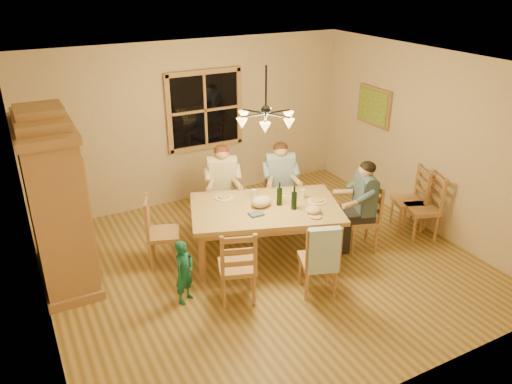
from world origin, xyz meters
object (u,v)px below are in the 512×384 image
chandelier (266,118)px  wine_bottle_b (294,198)px  adult_slate_man (364,195)px  child (184,272)px  chair_near_left (237,277)px  chair_spare_front (421,218)px  chair_far_left (223,208)px  adult_plaid_man (280,173)px  chair_end_right (361,229)px  wine_bottle_a (279,194)px  armoire (57,206)px  chair_end_left (164,243)px  chair_near_right (318,270)px  chair_spare_back (407,210)px  chair_far_right (280,205)px  adult_woman (222,177)px  dining_table (265,213)px

chandelier → wine_bottle_b: (0.43, -0.01, -1.15)m
adult_slate_man → child: adult_slate_man is taller
chair_near_left → chair_spare_front: bearing=21.4°
chair_far_left → adult_plaid_man: bearing=180.0°
chair_end_right → wine_bottle_a: size_ratio=3.00×
armoire → chair_end_left: size_ratio=2.32×
chair_near_right → child: 1.64m
chair_spare_front → chair_end_left: bearing=93.4°
armoire → chair_spare_back: 5.03m
adult_slate_man → chair_end_right: bearing=0.0°
chair_far_right → chair_end_left: 2.02m
chair_far_left → chair_far_right: size_ratio=1.00×
chair_far_left → chair_spare_back: size_ratio=1.00×
chair_near_left → adult_slate_man: adult_slate_man is taller
chair_far_right → chair_spare_front: size_ratio=1.00×
chair_far_left → wine_bottle_a: 1.31m
armoire → adult_woman: 2.42m
chair_far_right → adult_woman: 1.04m
chair_near_right → adult_slate_man: bearing=46.7°
chair_spare_front → child: bearing=107.7°
chair_far_right → chair_spare_back: 1.97m
chair_far_right → child: bearing=50.5°
chair_near_left → wine_bottle_a: (0.97, 0.69, 0.62)m
chair_end_right → wine_bottle_a: bearing=88.8°
chair_near_right → adult_woman: bearing=117.9°
chair_end_right → child: 2.68m
armoire → chair_near_right: size_ratio=2.32×
adult_plaid_man → chair_end_left: bearing=28.0°
chair_near_left → chair_near_right: size_ratio=1.00×
chair_far_right → child: chair_far_right is taller
chair_end_right → wine_bottle_b: size_ratio=3.00×
chandelier → dining_table: size_ratio=0.34×
chair_near_left → chair_end_left: bearing=133.3°
adult_slate_man → wine_bottle_b: bearing=96.9°
chandelier → dining_table: (0.13, 0.22, -1.41)m
child → chair_spare_front: 3.69m
chandelier → chair_end_left: size_ratio=0.78×
armoire → chair_spare_back: armoire is taller
chair_far_right → adult_woman: bearing=-0.0°
chandelier → adult_woman: size_ratio=0.88×
wine_bottle_a → chair_far_left: bearing=108.0°
dining_table → chair_near_left: chair_near_left is taller
chair_far_right → chair_end_right: size_ratio=1.00×
adult_woman → chair_spare_front: size_ratio=0.88×
chair_far_left → chair_end_right: bearing=153.4°
chair_far_left → wine_bottle_b: (0.47, -1.29, 0.62)m
armoire → adult_slate_man: 4.04m
armoire → dining_table: size_ratio=1.00×
wine_bottle_b → chair_spare_front: (2.02, -0.37, -0.62)m
chair_spare_front → adult_slate_man: bearing=101.2°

